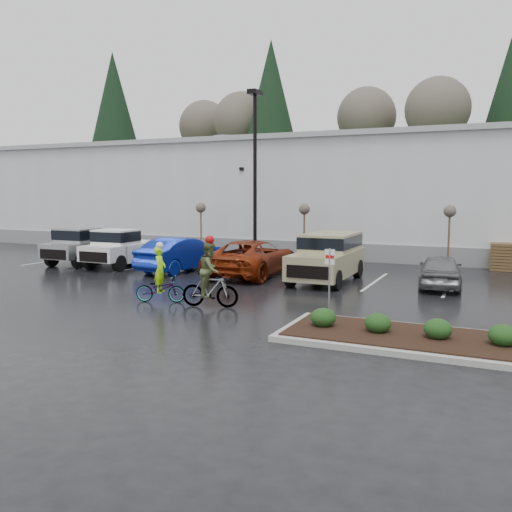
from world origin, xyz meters
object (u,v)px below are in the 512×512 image
at_px(pallet_stack_a, 504,257).
at_px(suv_tan, 327,258).
at_px(sapling_mid, 304,212).
at_px(car_blue, 182,254).
at_px(pickup_silver, 89,245).
at_px(cyclist_olive, 210,281).
at_px(lamppost, 255,157).
at_px(car_red, 252,258).
at_px(pickup_white, 127,247).
at_px(car_grey, 440,271).
at_px(cyclist_hivis, 160,283).
at_px(fire_lane_sign, 329,275).
at_px(sapling_east, 450,215).
at_px(sapling_west, 201,211).

bearing_deg(pallet_stack_a, suv_tan, -135.60).
distance_m(sapling_mid, car_blue, 7.37).
bearing_deg(pickup_silver, cyclist_olive, -31.83).
xyz_separation_m(lamppost, car_red, (1.93, -4.54, -4.86)).
height_order(sapling_mid, pickup_white, sapling_mid).
xyz_separation_m(lamppost, sapling_mid, (2.50, 1.00, -2.96)).
distance_m(pickup_white, car_grey, 15.50).
bearing_deg(sapling_mid, cyclist_hivis, -94.22).
relative_size(sapling_mid, car_red, 0.54).
bearing_deg(pickup_silver, fire_lane_sign, -25.55).
relative_size(sapling_east, cyclist_olive, 1.32).
xyz_separation_m(car_grey, cyclist_hivis, (-8.59, -7.10, -0.02)).
xyz_separation_m(fire_lane_sign, pickup_silver, (-15.68, 7.49, -0.43)).
xyz_separation_m(fire_lane_sign, pickup_white, (-13.13, 7.48, -0.43)).
distance_m(sapling_east, fire_lane_sign, 13.06).
relative_size(sapling_west, car_blue, 0.64).
bearing_deg(fire_lane_sign, lamppost, 123.46).
bearing_deg(cyclist_hivis, car_blue, 8.65).
bearing_deg(car_blue, car_red, -169.66).
bearing_deg(suv_tan, cyclist_hivis, -121.02).
xyz_separation_m(sapling_east, suv_tan, (-4.43, -5.79, -1.70)).
relative_size(lamppost, car_red, 1.56).
relative_size(lamppost, suv_tan, 1.81).
bearing_deg(car_grey, sapling_mid, -40.63).
distance_m(pickup_silver, cyclist_hivis, 11.84).
distance_m(sapling_west, car_grey, 15.27).
bearing_deg(sapling_mid, suv_tan, -62.10).
height_order(pallet_stack_a, suv_tan, suv_tan).
xyz_separation_m(fire_lane_sign, suv_tan, (-2.23, 7.01, -0.38)).
bearing_deg(sapling_west, suv_tan, -31.19).
bearing_deg(car_grey, pickup_white, -5.91).
distance_m(sapling_mid, sapling_east, 7.50).
bearing_deg(lamppost, car_red, -66.92).
relative_size(lamppost, pickup_silver, 1.77).
bearing_deg(car_grey, pickup_silver, -5.96).
bearing_deg(cyclist_hivis, suv_tan, -48.84).
relative_size(pickup_white, car_blue, 1.04).
height_order(cyclist_hivis, cyclist_olive, cyclist_olive).
relative_size(car_blue, cyclist_hivis, 2.37).
distance_m(lamppost, pickup_silver, 10.14).
height_order(sapling_east, fire_lane_sign, sapling_east).
bearing_deg(car_blue, suv_tan, -172.96).
xyz_separation_m(pallet_stack_a, cyclist_hivis, (-10.92, -13.41, -0.01)).
bearing_deg(cyclist_olive, fire_lane_sign, -108.10).
bearing_deg(sapling_east, pallet_stack_a, 21.80).
bearing_deg(cyclist_olive, suv_tan, -29.64).
distance_m(pickup_white, cyclist_hivis, 9.91).
distance_m(sapling_west, car_red, 8.34).
height_order(lamppost, car_grey, lamppost).
relative_size(pickup_silver, cyclist_hivis, 2.45).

